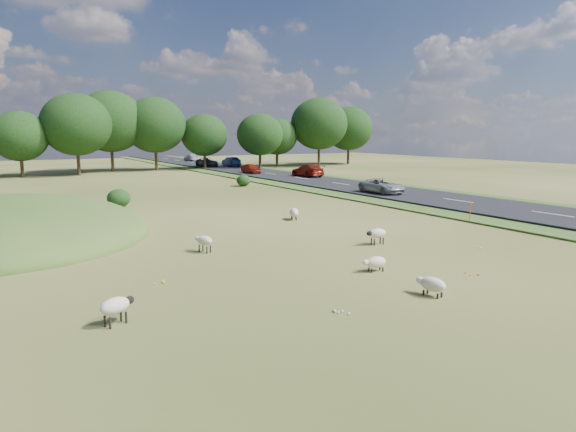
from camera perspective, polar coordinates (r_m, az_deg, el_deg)
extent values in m
plane|color=#334816|center=(42.54, -13.20, 1.43)|extent=(160.00, 160.00, 0.00)
ellipsoid|color=#33561E|center=(32.90, -29.37, -1.73)|extent=(16.00, 20.00, 4.00)
cube|color=black|center=(59.99, 2.53, 3.97)|extent=(8.00, 150.00, 0.25)
cylinder|color=black|center=(74.04, -27.47, 5.01)|extent=(0.44, 0.44, 3.02)
ellipsoid|color=black|center=(73.93, -27.68, 7.86)|extent=(7.04, 7.04, 6.34)
cylinder|color=black|center=(74.17, -22.26, 5.70)|extent=(0.44, 0.44, 3.90)
ellipsoid|color=black|center=(74.09, -22.48, 9.38)|extent=(9.09, 9.09, 8.18)
cylinder|color=black|center=(79.88, -18.95, 6.20)|extent=(0.44, 0.44, 4.22)
ellipsoid|color=black|center=(79.82, -19.14, 9.90)|extent=(9.85, 9.85, 8.86)
cylinder|color=black|center=(80.38, -14.45, 6.33)|extent=(0.44, 0.44, 3.94)
ellipsoid|color=black|center=(80.31, -14.59, 9.76)|extent=(9.20, 9.20, 8.28)
cylinder|color=black|center=(81.82, -9.22, 6.24)|extent=(0.44, 0.44, 3.09)
ellipsoid|color=black|center=(81.72, -9.29, 8.88)|extent=(7.20, 7.20, 6.48)
cylinder|color=black|center=(81.75, -3.12, 6.36)|extent=(0.44, 0.44, 3.12)
ellipsoid|color=black|center=(81.66, -3.14, 9.03)|extent=(7.29, 7.29, 6.56)
cylinder|color=black|center=(87.50, -1.23, 6.49)|extent=(0.44, 0.44, 2.93)
ellipsoid|color=black|center=(87.41, -1.24, 8.83)|extent=(6.84, 6.84, 6.16)
cylinder|color=black|center=(89.08, 3.45, 6.92)|extent=(0.44, 0.44, 4.16)
ellipsoid|color=black|center=(89.03, 3.48, 10.19)|extent=(9.71, 9.71, 8.74)
cylinder|color=black|center=(95.08, 6.70, 6.88)|extent=(0.44, 0.44, 3.74)
ellipsoid|color=black|center=(95.02, 6.75, 9.63)|extent=(8.72, 8.72, 7.84)
ellipsoid|color=black|center=(40.79, -18.31, 1.88)|extent=(1.72, 1.72, 1.41)
ellipsoid|color=black|center=(54.75, -4.98, 3.95)|extent=(1.48, 1.48, 1.21)
cylinder|color=#D8590C|center=(34.62, 19.59, 0.42)|extent=(0.06, 0.06, 1.20)
ellipsoid|color=beige|center=(33.32, 0.68, 0.40)|extent=(0.99, 1.20, 0.54)
ellipsoid|color=silver|center=(32.74, 0.73, 0.32)|extent=(0.39, 0.43, 0.27)
cylinder|color=black|center=(33.08, 0.93, -0.31)|extent=(0.08, 0.08, 0.20)
cylinder|color=black|center=(33.06, 0.47, -0.32)|extent=(0.08, 0.08, 0.20)
cylinder|color=black|center=(33.69, 0.87, -0.14)|extent=(0.08, 0.08, 0.20)
cylinder|color=black|center=(33.67, 0.42, -0.14)|extent=(0.08, 0.08, 0.20)
ellipsoid|color=beige|center=(21.15, 9.75, -5.06)|extent=(0.95, 0.59, 0.46)
ellipsoid|color=silver|center=(20.90, 8.62, -5.11)|extent=(0.32, 0.26, 0.23)
cylinder|color=black|center=(21.01, 9.28, -6.03)|extent=(0.07, 0.07, 0.17)
cylinder|color=black|center=(21.19, 8.97, -5.88)|extent=(0.07, 0.07, 0.17)
cylinder|color=black|center=(21.28, 10.49, -5.87)|extent=(0.07, 0.07, 0.17)
cylinder|color=black|center=(21.46, 10.17, -5.73)|extent=(0.07, 0.07, 0.17)
ellipsoid|color=beige|center=(24.44, -9.25, -2.71)|extent=(0.78, 1.02, 0.47)
ellipsoid|color=silver|center=(24.80, -10.01, -2.49)|extent=(0.31, 0.36, 0.23)
cylinder|color=black|center=(24.65, -9.83, -3.58)|extent=(0.07, 0.07, 0.33)
cylinder|color=black|center=(24.79, -9.44, -3.49)|extent=(0.07, 0.07, 0.33)
cylinder|color=black|center=(24.26, -9.01, -3.76)|extent=(0.07, 0.07, 0.33)
cylinder|color=black|center=(24.41, -8.61, -3.67)|extent=(0.07, 0.07, 0.33)
ellipsoid|color=beige|center=(26.16, 9.92, -1.89)|extent=(0.97, 0.53, 0.49)
ellipsoid|color=black|center=(25.84, 9.02, -1.92)|extent=(0.32, 0.24, 0.25)
cylinder|color=black|center=(25.98, 9.58, -2.89)|extent=(0.07, 0.07, 0.35)
cylinder|color=black|center=(26.17, 9.26, -2.80)|extent=(0.07, 0.07, 0.35)
cylinder|color=black|center=(26.32, 10.54, -2.77)|extent=(0.07, 0.07, 0.35)
cylinder|color=black|center=(26.51, 10.21, -2.67)|extent=(0.07, 0.07, 0.35)
ellipsoid|color=beige|center=(15.95, -18.68, -9.43)|extent=(1.08, 0.86, 0.49)
ellipsoid|color=black|center=(16.23, -17.21, -8.90)|extent=(0.38, 0.34, 0.24)
cylinder|color=black|center=(16.33, -18.06, -10.50)|extent=(0.07, 0.07, 0.35)
cylinder|color=black|center=(16.15, -17.55, -10.70)|extent=(0.07, 0.07, 0.35)
cylinder|color=black|center=(16.03, -19.67, -10.97)|extent=(0.07, 0.07, 0.35)
cylinder|color=black|center=(15.85, -19.17, -11.18)|extent=(0.07, 0.07, 0.35)
ellipsoid|color=beige|center=(18.44, 15.80, -7.31)|extent=(0.69, 1.04, 0.49)
ellipsoid|color=silver|center=(18.70, 14.47, -6.92)|extent=(0.29, 0.35, 0.25)
cylinder|color=black|center=(18.59, 14.83, -8.22)|extent=(0.07, 0.07, 0.18)
cylinder|color=black|center=(18.78, 15.24, -8.06)|extent=(0.07, 0.07, 0.18)
cylinder|color=black|center=(18.30, 16.29, -8.56)|extent=(0.07, 0.07, 0.18)
cylinder|color=black|center=(18.49, 16.69, -8.39)|extent=(0.07, 0.07, 0.18)
imported|color=navy|center=(84.98, -6.35, 6.03)|extent=(1.56, 4.47, 1.47)
imported|color=maroon|center=(64.05, 2.19, 5.09)|extent=(2.12, 5.22, 1.52)
imported|color=silver|center=(103.16, -10.73, 6.42)|extent=(1.81, 4.44, 1.29)
imported|color=maroon|center=(69.48, -4.13, 5.30)|extent=(1.53, 3.80, 1.29)
imported|color=black|center=(84.46, -8.99, 5.93)|extent=(2.32, 5.04, 1.40)
imported|color=#9EA1A5|center=(46.81, 10.40, 3.31)|extent=(2.14, 4.65, 1.29)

